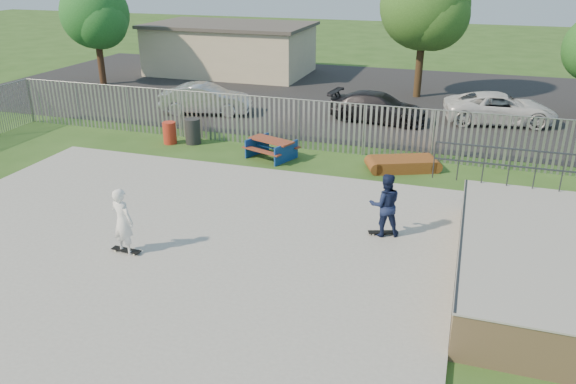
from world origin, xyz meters
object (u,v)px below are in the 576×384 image
(funbox, at_px, (403,164))
(skater_navy, at_px, (385,205))
(car_dark, at_px, (378,107))
(trash_bin_grey, at_px, (193,131))
(tree_mid, at_px, (425,5))
(car_silver, at_px, (206,99))
(car_white, at_px, (500,108))
(skater_white, at_px, (123,221))
(tree_left, at_px, (95,14))
(picnic_table, at_px, (271,149))
(trash_bin_red, at_px, (170,133))

(funbox, relative_size, skater_navy, 1.38)
(car_dark, bearing_deg, trash_bin_grey, 136.96)
(tree_mid, bearing_deg, car_dark, -101.63)
(car_silver, bearing_deg, funbox, -128.45)
(car_white, height_order, skater_white, skater_white)
(car_silver, xyz_separation_m, tree_left, (-9.01, 4.39, 3.35))
(tree_mid, bearing_deg, car_white, -45.96)
(trash_bin_grey, xyz_separation_m, car_white, (12.03, 7.16, 0.19))
(car_silver, relative_size, skater_white, 2.50)
(tree_left, height_order, skater_navy, tree_left)
(skater_white, bearing_deg, car_silver, -59.66)
(trash_bin_grey, xyz_separation_m, tree_left, (-10.60, 8.93, 3.56))
(car_dark, distance_m, tree_mid, 7.19)
(skater_white, bearing_deg, picnic_table, -83.42)
(funbox, height_order, trash_bin_grey, trash_bin_grey)
(car_silver, distance_m, tree_left, 10.57)
(picnic_table, xyz_separation_m, car_dark, (2.99, 6.45, 0.31))
(skater_white, bearing_deg, trash_bin_grey, -60.48)
(trash_bin_grey, distance_m, car_white, 14.00)
(trash_bin_grey, height_order, car_white, car_white)
(picnic_table, distance_m, funbox, 4.95)
(trash_bin_red, xyz_separation_m, tree_left, (-9.69, 9.22, 3.63))
(picnic_table, height_order, trash_bin_grey, trash_bin_grey)
(trash_bin_grey, xyz_separation_m, skater_navy, (8.84, -6.14, 0.50))
(picnic_table, relative_size, skater_white, 1.22)
(tree_mid, bearing_deg, tree_left, -172.14)
(car_white, distance_m, skater_navy, 13.68)
(car_silver, distance_m, car_white, 13.87)
(trash_bin_red, relative_size, trash_bin_grey, 0.87)
(car_silver, bearing_deg, car_dark, -94.09)
(trash_bin_red, xyz_separation_m, car_silver, (-0.68, 4.83, 0.29))
(car_silver, xyz_separation_m, skater_white, (4.37, -13.72, 0.28))
(picnic_table, xyz_separation_m, car_white, (8.34, 7.87, 0.34))
(funbox, distance_m, car_silver, 11.39)
(skater_white, bearing_deg, funbox, -111.23)
(picnic_table, xyz_separation_m, car_silver, (-5.27, 5.25, 0.36))
(trash_bin_red, relative_size, car_dark, 0.20)
(tree_left, bearing_deg, skater_white, -53.54)
(funbox, bearing_deg, car_dark, 84.03)
(tree_left, xyz_separation_m, skater_white, (13.38, -18.11, -3.06))
(skater_white, bearing_deg, skater_navy, -140.66)
(trash_bin_red, height_order, trash_bin_grey, trash_bin_grey)
(trash_bin_red, relative_size, car_silver, 0.21)
(tree_mid, bearing_deg, skater_navy, -86.80)
(car_silver, bearing_deg, tree_mid, -66.00)
(tree_left, xyz_separation_m, skater_navy, (19.44, -15.07, -3.06))
(car_dark, bearing_deg, tree_mid, -5.32)
(car_dark, xyz_separation_m, skater_navy, (2.17, -11.87, 0.34))
(picnic_table, relative_size, car_silver, 0.49)
(car_dark, relative_size, tree_left, 0.75)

